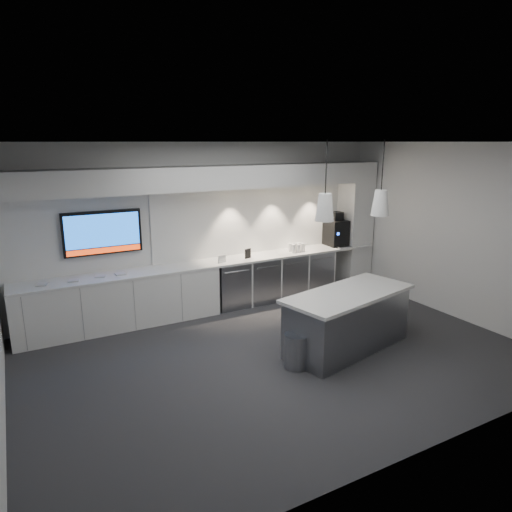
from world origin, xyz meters
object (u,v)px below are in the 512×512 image
wall_tv (103,233)px  coffee_machine (336,232)px  island (348,320)px  bin (296,351)px

wall_tv → coffee_machine: 4.63m
island → bin: island is taller
wall_tv → island: (2.91, -2.73, -1.12)m
coffee_machine → bin: bearing=-133.3°
wall_tv → coffee_machine: wall_tv is taller
wall_tv → island: wall_tv is taller
island → coffee_machine: (1.70, 2.48, 0.75)m
bin → coffee_machine: (2.69, 2.62, 0.95)m
coffee_machine → wall_tv: bearing=179.3°
bin → island: bearing=7.8°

